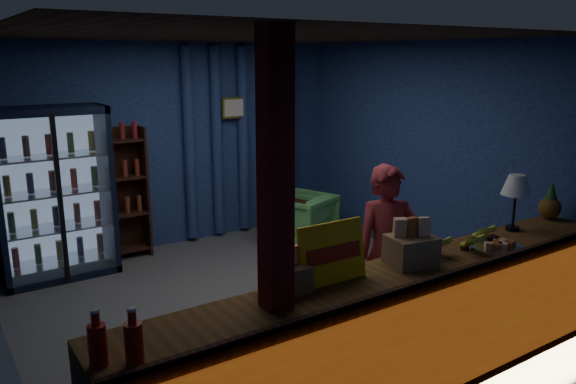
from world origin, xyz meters
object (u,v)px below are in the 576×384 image
Objects in this scene: green_chair at (302,219)px; table_lamp at (516,187)px; shopkeeper at (387,254)px; pastry_tray at (496,245)px.

table_lamp is at bearing 72.27° from green_chair.
table_lamp is (0.09, -3.03, 1.01)m from green_chair.
pastry_tray is (0.47, -0.72, 0.20)m from shopkeeper.
table_lamp is at bearing 22.23° from pastry_tray.
table_lamp reaches higher than pastry_tray.
pastry_tray reaches higher than green_chair.
shopkeeper is at bearing 50.97° from green_chair.
shopkeeper is 2.71m from green_chair.
pastry_tray is at bearing 63.04° from green_chair.
pastry_tray is (-0.43, -3.24, 0.64)m from green_chair.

